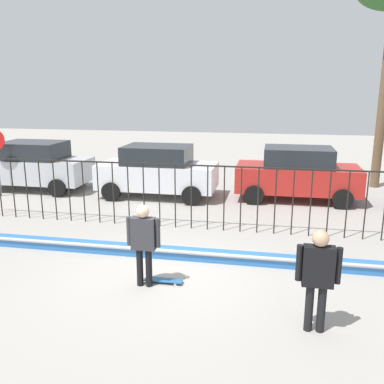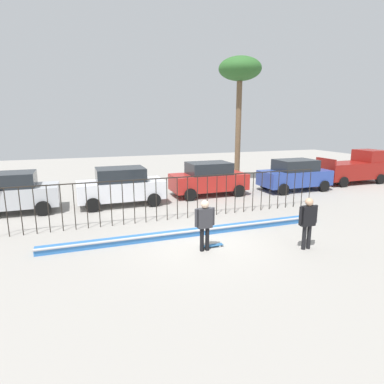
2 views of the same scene
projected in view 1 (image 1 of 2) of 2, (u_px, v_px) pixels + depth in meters
ground_plane at (163, 275)px, 9.00m from camera, size 60.00×60.00×0.00m
bowl_coping_ledge at (174, 253)px, 9.89m from camera, size 11.00×0.40×0.27m
perimeter_fence at (191, 190)px, 11.72m from camera, size 14.04×0.04×1.86m
skateboarder at (144, 238)px, 8.26m from camera, size 0.69×0.26×1.71m
skateboard at (163, 280)px, 8.61m from camera, size 0.80×0.20×0.07m
camera_operator at (318, 272)px, 6.67m from camera, size 0.71×0.27×1.76m
parked_car_silver at (34, 165)px, 16.42m from camera, size 4.30×2.12×1.90m
parked_car_white at (158, 171)px, 15.33m from camera, size 4.30×2.12×1.90m
parked_car_red at (297, 173)px, 14.87m from camera, size 4.30×2.12×1.90m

